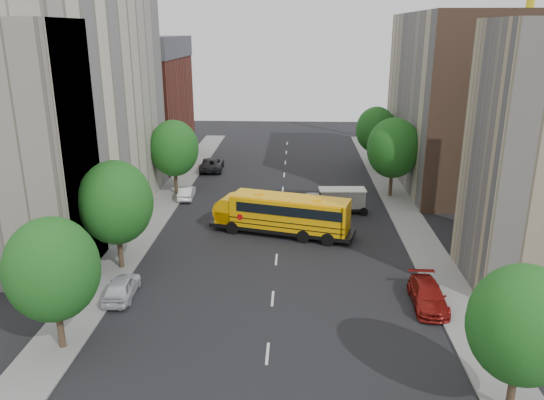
# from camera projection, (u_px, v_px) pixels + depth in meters

# --- Properties ---
(ground) EXTENTS (120.00, 120.00, 0.00)m
(ground) POSITION_uv_depth(u_px,v_px,m) (277.00, 249.00, 41.28)
(ground) COLOR black
(ground) RESTS_ON ground
(sidewalk_left) EXTENTS (3.00, 80.00, 0.12)m
(sidewalk_left) POSITION_uv_depth(u_px,v_px,m) (149.00, 223.00, 46.52)
(sidewalk_left) COLOR slate
(sidewalk_left) RESTS_ON ground
(sidewalk_right) EXTENTS (3.00, 80.00, 0.12)m
(sidewalk_right) POSITION_uv_depth(u_px,v_px,m) (413.00, 228.00, 45.50)
(sidewalk_right) COLOR slate
(sidewalk_right) RESTS_ON ground
(lane_markings) EXTENTS (0.15, 64.00, 0.01)m
(lane_markings) POSITION_uv_depth(u_px,v_px,m) (281.00, 208.00, 50.78)
(lane_markings) COLOR silver
(lane_markings) RESTS_ON ground
(building_left_cream) EXTENTS (10.00, 26.00, 20.00)m
(building_left_cream) POSITION_uv_depth(u_px,v_px,m) (67.00, 108.00, 44.70)
(building_left_cream) COLOR beige
(building_left_cream) RESTS_ON ground
(building_left_redbrick) EXTENTS (10.00, 15.00, 13.00)m
(building_left_redbrick) POSITION_uv_depth(u_px,v_px,m) (143.00, 111.00, 66.68)
(building_left_redbrick) COLOR maroon
(building_left_redbrick) RESTS_ON ground
(building_left_near) EXTENTS (10.00, 7.00, 17.00)m
(building_left_near) POSITION_uv_depth(u_px,v_px,m) (5.00, 153.00, 35.18)
(building_left_near) COLOR tan
(building_left_near) RESTS_ON ground
(building_right_far) EXTENTS (10.00, 22.00, 18.00)m
(building_right_far) POSITION_uv_depth(u_px,v_px,m) (452.00, 101.00, 56.72)
(building_right_far) COLOR tan
(building_right_far) RESTS_ON ground
(building_right_sidewall) EXTENTS (10.10, 0.30, 18.00)m
(building_right_sidewall) POSITION_uv_depth(u_px,v_px,m) (487.00, 117.00, 46.27)
(building_right_sidewall) COLOR brown
(building_right_sidewall) RESTS_ON ground
(street_tree_0) EXTENTS (4.80, 4.80, 7.41)m
(street_tree_0) POSITION_uv_depth(u_px,v_px,m) (52.00, 269.00, 27.03)
(street_tree_0) COLOR #38281C
(street_tree_0) RESTS_ON ground
(street_tree_1) EXTENTS (5.12, 5.12, 7.90)m
(street_tree_1) POSITION_uv_depth(u_px,v_px,m) (116.00, 203.00, 36.44)
(street_tree_1) COLOR #38281C
(street_tree_1) RESTS_ON ground
(street_tree_2) EXTENTS (4.99, 4.99, 7.71)m
(street_tree_2) POSITION_uv_depth(u_px,v_px,m) (174.00, 148.00, 53.58)
(street_tree_2) COLOR #38281C
(street_tree_2) RESTS_ON ground
(street_tree_3) EXTENTS (4.61, 4.61, 7.11)m
(street_tree_3) POSITION_uv_depth(u_px,v_px,m) (522.00, 325.00, 22.31)
(street_tree_3) COLOR #38281C
(street_tree_3) RESTS_ON ground
(street_tree_4) EXTENTS (5.25, 5.25, 8.10)m
(street_tree_4) POSITION_uv_depth(u_px,v_px,m) (393.00, 148.00, 52.53)
(street_tree_4) COLOR #38281C
(street_tree_4) RESTS_ON ground
(street_tree_5) EXTENTS (4.86, 4.86, 7.51)m
(street_tree_5) POSITION_uv_depth(u_px,v_px,m) (376.00, 130.00, 64.05)
(street_tree_5) COLOR #38281C
(street_tree_5) RESTS_ON ground
(school_bus) EXTENTS (12.30, 5.88, 3.39)m
(school_bus) POSITION_uv_depth(u_px,v_px,m) (281.00, 213.00, 43.72)
(school_bus) COLOR black
(school_bus) RESTS_ON ground
(safari_truck) EXTENTS (5.44, 2.27, 2.28)m
(safari_truck) POSITION_uv_depth(u_px,v_px,m) (337.00, 200.00, 49.17)
(safari_truck) COLOR black
(safari_truck) RESTS_ON ground
(parked_car_0) EXTENTS (1.88, 4.27, 1.43)m
(parked_car_0) POSITION_uv_depth(u_px,v_px,m) (122.00, 287.00, 33.63)
(parked_car_0) COLOR silver
(parked_car_0) RESTS_ON ground
(parked_car_1) EXTENTS (1.59, 3.97, 1.28)m
(parked_car_1) POSITION_uv_depth(u_px,v_px,m) (187.00, 193.00, 53.30)
(parked_car_1) COLOR silver
(parked_car_1) RESTS_ON ground
(parked_car_2) EXTENTS (2.91, 5.78, 1.57)m
(parked_car_2) POSITION_uv_depth(u_px,v_px,m) (212.00, 164.00, 64.08)
(parked_car_2) COLOR black
(parked_car_2) RESTS_ON ground
(parked_car_3) EXTENTS (2.11, 4.91, 1.41)m
(parked_car_3) POSITION_uv_depth(u_px,v_px,m) (428.00, 295.00, 32.61)
(parked_car_3) COLOR maroon
(parked_car_3) RESTS_ON ground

